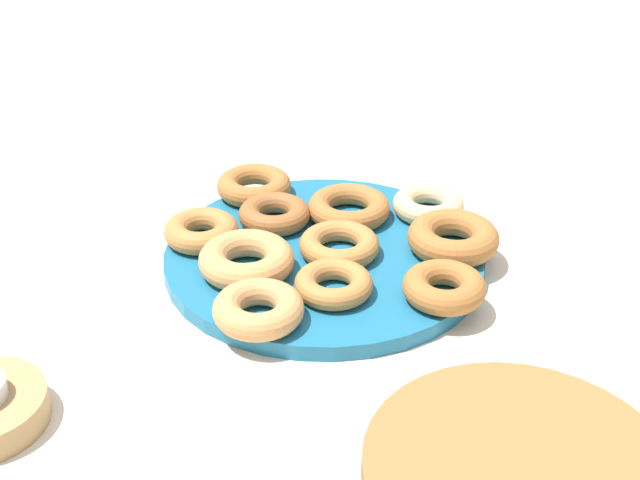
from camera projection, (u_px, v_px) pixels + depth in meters
ground_plane at (324, 264)px, 0.95m from camera, size 2.40×2.40×0.00m
donut_plate at (324, 257)px, 0.94m from camera, size 0.34×0.34×0.02m
donut_0 at (258, 309)px, 0.82m from camera, size 0.12×0.12×0.03m
donut_1 at (202, 229)px, 0.95m from camera, size 0.10×0.10×0.03m
donut_2 at (349, 208)px, 0.99m from camera, size 0.13×0.13×0.02m
donut_3 at (453, 238)px, 0.93m from camera, size 0.13×0.13×0.03m
donut_4 at (274, 214)px, 0.98m from camera, size 0.11×0.11×0.02m
donut_5 at (246, 260)px, 0.89m from camera, size 0.14×0.14×0.03m
donut_6 at (334, 284)px, 0.86m from camera, size 0.08×0.08×0.02m
donut_7 at (428, 205)px, 1.00m from camera, size 0.09×0.09×0.02m
donut_8 at (444, 287)px, 0.85m from camera, size 0.11×0.11×0.03m
donut_9 at (339, 245)px, 0.92m from camera, size 0.11×0.11×0.02m
donut_10 at (254, 186)px, 1.04m from camera, size 0.12×0.12×0.03m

